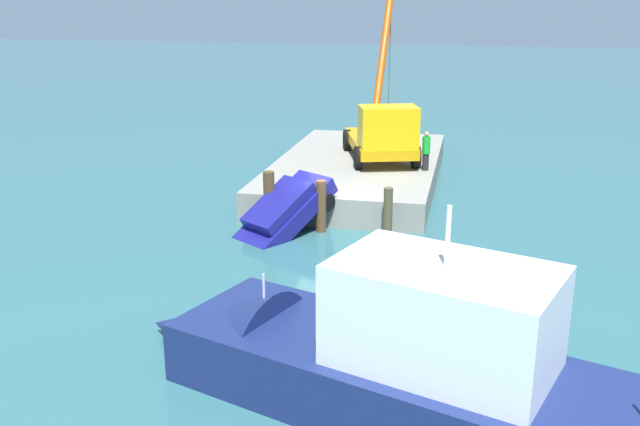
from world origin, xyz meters
The scene contains 9 objects.
ground centered at (0.00, 0.00, 0.00)m, with size 200.00×200.00×0.00m, color #2D6066.
dock centered at (-6.57, 0.00, 0.57)m, with size 13.51×7.17×1.14m, color gray.
crane_truck centered at (-6.36, 1.16, 2.57)m, with size 8.97×4.16×7.66m.
dock_worker centered at (-5.07, 3.18, 2.00)m, with size 0.34×0.34×1.68m.
salvaged_car centered at (1.19, -1.58, 0.66)m, with size 4.51×3.84×2.90m.
moored_yacht centered at (11.48, 2.87, 0.63)m, with size 7.28×13.05×6.02m.
piling_near centered at (0.61, -2.15, 1.08)m, with size 0.42×0.42×2.16m, color #513C20.
piling_mid centered at (0.62, -0.18, 0.97)m, with size 0.38×0.38×1.93m, color brown.
piling_far centered at (0.66, 2.29, 0.91)m, with size 0.33×0.33×1.82m, color brown.
Camera 1 is at (24.98, 5.08, 8.42)m, focal length 39.92 mm.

